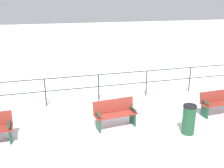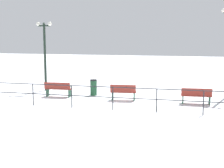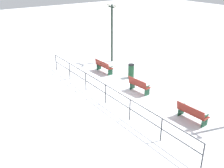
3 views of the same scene
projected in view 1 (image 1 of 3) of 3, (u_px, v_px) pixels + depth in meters
The scene contains 5 objects.
ground_plane at pixel (116, 128), 8.73m from camera, with size 80.00×80.00×0.00m, color white.
bench_second at pixel (115, 113), 8.67m from camera, with size 0.65×1.49×0.93m.
bench_third at pixel (220, 102), 9.62m from camera, with size 0.55×1.63×0.89m.
waterfront_railing at pixel (99, 83), 10.82m from camera, with size 0.05×13.09×1.16m.
trash_bin at pixel (189, 119), 8.21m from camera, with size 0.42×0.42×0.98m.
Camera 1 is at (7.50, -2.29, 4.12)m, focal length 41.56 mm.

